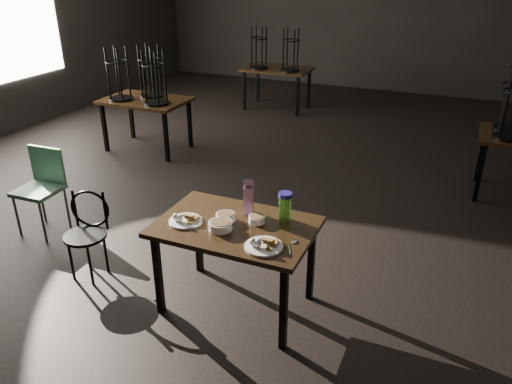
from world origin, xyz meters
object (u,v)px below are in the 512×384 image
at_px(bentwood_chair, 87,228).
at_px(school_chair, 42,183).
at_px(water_bottle, 285,206).
at_px(juice_carton, 248,198).
at_px(main_table, 235,234).

distance_m(bentwood_chair, school_chair, 1.07).
relative_size(water_bottle, school_chair, 0.27).
bearing_deg(juice_carton, bentwood_chair, -167.92).
xyz_separation_m(juice_carton, bentwood_chair, (-1.40, -0.30, -0.43)).
bearing_deg(water_bottle, school_chair, 176.39).
bearing_deg(school_chair, main_table, -11.51).
height_order(main_table, bentwood_chair, bentwood_chair).
bearing_deg(juice_carton, main_table, -93.77).
bearing_deg(juice_carton, water_bottle, -0.10).
height_order(juice_carton, school_chair, juice_carton).
relative_size(main_table, juice_carton, 4.14).
height_order(main_table, juice_carton, juice_carton).
bearing_deg(bentwood_chair, main_table, -12.00).
relative_size(juice_carton, school_chair, 0.33).
xyz_separation_m(water_bottle, school_chair, (-2.67, 0.17, -0.35)).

